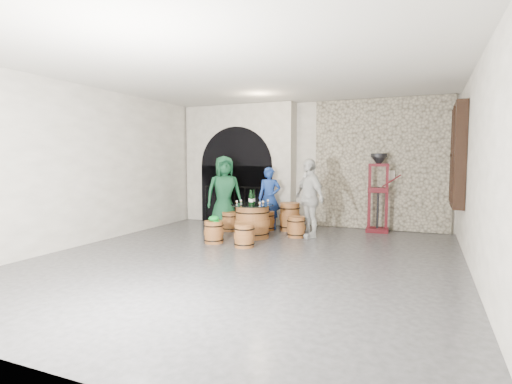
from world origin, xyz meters
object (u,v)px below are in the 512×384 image
at_px(barrel_stool_right, 296,227).
at_px(barrel_stool_near_right, 244,236).
at_px(person_green, 224,193).
at_px(person_blue, 269,198).
at_px(barrel_stool_far, 266,221).
at_px(barrel_stool_near_left, 214,232).
at_px(corking_press, 378,187).
at_px(person_white, 309,198).
at_px(barrel_stool_left, 230,222).
at_px(barrel_table, 252,221).
at_px(wine_bottle_right, 253,198).
at_px(side_barrel, 290,217).
at_px(wine_bottle_center, 251,199).
at_px(wine_bottle_left, 250,198).

xyz_separation_m(barrel_stool_right, barrel_stool_near_right, (-0.64, -1.37, 0.00)).
bearing_deg(person_green, person_blue, -14.54).
xyz_separation_m(barrel_stool_far, barrel_stool_right, (0.93, -0.55, 0.00)).
height_order(barrel_stool_far, barrel_stool_near_left, same).
relative_size(barrel_stool_near_right, corking_press, 0.25).
relative_size(barrel_stool_right, person_white, 0.26).
bearing_deg(person_white, barrel_stool_left, -137.66).
distance_m(barrel_table, barrel_stool_left, 0.99).
bearing_deg(barrel_stool_far, person_white, -20.10).
bearing_deg(barrel_stool_far, person_blue, 92.96).
bearing_deg(person_green, barrel_stool_right, -49.71).
bearing_deg(barrel_stool_right, person_blue, 140.39).
distance_m(barrel_table, barrel_stool_far, 0.99).
bearing_deg(barrel_stool_right, wine_bottle_right, -159.39).
distance_m(barrel_table, barrel_stool_near_left, 0.99).
distance_m(barrel_stool_far, person_blue, 0.59).
relative_size(person_blue, side_barrel, 2.26).
xyz_separation_m(barrel_stool_right, wine_bottle_center, (-0.86, -0.52, 0.63)).
bearing_deg(barrel_stool_near_left, side_barrel, 63.52).
bearing_deg(barrel_stool_near_left, person_green, 109.98).
bearing_deg(wine_bottle_right, corking_press, 34.16).
xyz_separation_m(barrel_stool_right, person_green, (-1.94, 0.27, 0.68)).
bearing_deg(barrel_stool_near_right, barrel_stool_far, 98.67).
height_order(barrel_stool_near_right, wine_bottle_right, wine_bottle_right).
xyz_separation_m(barrel_stool_near_left, person_white, (1.63, 1.39, 0.65)).
xyz_separation_m(barrel_stool_near_left, wine_bottle_left, (0.43, 0.89, 0.63)).
distance_m(person_white, wine_bottle_center, 1.28).
bearing_deg(side_barrel, wine_bottle_center, -110.75).
bearing_deg(wine_bottle_right, barrel_stool_near_right, -76.37).
distance_m(barrel_table, person_green, 1.38).
xyz_separation_m(barrel_table, person_blue, (-0.06, 1.21, 0.41)).
bearing_deg(barrel_table, wine_bottle_right, 95.56).
distance_m(barrel_stool_far, wine_bottle_center, 1.25).
height_order(person_blue, wine_bottle_center, person_blue).
height_order(person_blue, corking_press, corking_press).
relative_size(barrel_stool_near_right, wine_bottle_center, 1.41).
xyz_separation_m(barrel_stool_right, person_white, (0.25, 0.12, 0.65)).
distance_m(barrel_table, corking_press, 3.13).
xyz_separation_m(barrel_stool_far, person_white, (1.18, -0.43, 0.65)).
bearing_deg(side_barrel, barrel_stool_left, -155.10).
relative_size(barrel_stool_far, person_green, 0.25).
xyz_separation_m(barrel_table, barrel_stool_right, (0.88, 0.42, -0.14)).
bearing_deg(wine_bottle_center, person_blue, 93.66).
bearing_deg(barrel_stool_left, barrel_stool_near_left, -76.95).
xyz_separation_m(barrel_stool_right, wine_bottle_right, (-0.89, -0.33, 0.63)).
height_order(person_blue, wine_bottle_right, person_blue).
distance_m(barrel_stool_near_right, barrel_stool_near_left, 0.75).
bearing_deg(person_green, barrel_table, -75.08).
height_order(barrel_stool_left, wine_bottle_right, wine_bottle_right).
bearing_deg(wine_bottle_left, person_white, 22.42).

